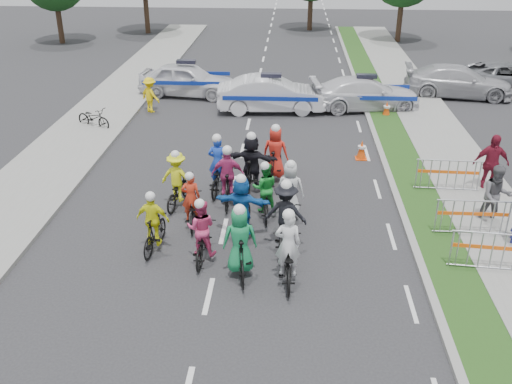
# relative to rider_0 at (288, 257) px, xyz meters

# --- Properties ---
(ground) EXTENTS (90.00, 90.00, 0.00)m
(ground) POSITION_rel_rider_0_xyz_m (-1.79, -0.78, -0.64)
(ground) COLOR #28282B
(ground) RESTS_ON ground
(curb_right) EXTENTS (0.20, 60.00, 0.12)m
(curb_right) POSITION_rel_rider_0_xyz_m (3.31, 4.22, -0.58)
(curb_right) COLOR gray
(curb_right) RESTS_ON ground
(grass_strip) EXTENTS (1.20, 60.00, 0.11)m
(grass_strip) POSITION_rel_rider_0_xyz_m (4.01, 4.22, -0.59)
(grass_strip) COLOR #274716
(grass_strip) RESTS_ON ground
(sidewalk_right) EXTENTS (2.40, 60.00, 0.13)m
(sidewalk_right) POSITION_rel_rider_0_xyz_m (5.81, 4.22, -0.58)
(sidewalk_right) COLOR gray
(sidewalk_right) RESTS_ON ground
(sidewalk_left) EXTENTS (3.00, 60.00, 0.13)m
(sidewalk_left) POSITION_rel_rider_0_xyz_m (-8.29, 4.22, -0.58)
(sidewalk_left) COLOR gray
(sidewalk_left) RESTS_ON ground
(rider_0) EXTENTS (0.75, 1.94, 1.95)m
(rider_0) POSITION_rel_rider_0_xyz_m (0.00, 0.00, 0.00)
(rider_0) COLOR black
(rider_0) RESTS_ON ground
(rider_1) EXTENTS (0.90, 1.93, 1.96)m
(rider_1) POSITION_rel_rider_0_xyz_m (-1.13, 0.14, 0.12)
(rider_1) COLOR black
(rider_1) RESTS_ON ground
(rider_2) EXTENTS (0.74, 1.72, 1.74)m
(rider_2) POSITION_rel_rider_0_xyz_m (-2.16, 0.78, 0.01)
(rider_2) COLOR black
(rider_2) RESTS_ON ground
(rider_3) EXTENTS (0.90, 1.68, 1.72)m
(rider_3) POSITION_rel_rider_0_xyz_m (-3.45, 1.15, 0.02)
(rider_3) COLOR black
(rider_3) RESTS_ON ground
(rider_4) EXTENTS (1.17, 2.01, 1.97)m
(rider_4) POSITION_rel_rider_0_xyz_m (-0.08, 1.53, 0.12)
(rider_4) COLOR black
(rider_4) RESTS_ON ground
(rider_5) EXTENTS (1.57, 1.87, 1.91)m
(rider_5) POSITION_rel_rider_0_xyz_m (-1.25, 1.94, 0.15)
(rider_5) COLOR black
(rider_5) RESTS_ON ground
(rider_6) EXTENTS (0.77, 1.70, 1.67)m
(rider_6) POSITION_rel_rider_0_xyz_m (-2.71, 2.52, -0.09)
(rider_6) COLOR black
(rider_6) RESTS_ON ground
(rider_7) EXTENTS (0.83, 1.82, 1.87)m
(rider_7) POSITION_rel_rider_0_xyz_m (0.02, 3.05, 0.08)
(rider_7) COLOR black
(rider_7) RESTS_ON ground
(rider_8) EXTENTS (0.77, 1.75, 1.73)m
(rider_8) POSITION_rel_rider_0_xyz_m (-0.70, 3.20, 0.00)
(rider_8) COLOR black
(rider_8) RESTS_ON ground
(rider_9) EXTENTS (0.98, 1.84, 1.93)m
(rider_9) POSITION_rel_rider_0_xyz_m (-1.82, 3.86, 0.10)
(rider_9) COLOR black
(rider_9) RESTS_ON ground
(rider_10) EXTENTS (1.09, 1.85, 1.80)m
(rider_10) POSITION_rel_rider_0_xyz_m (-3.32, 3.72, 0.06)
(rider_10) COLOR black
(rider_10) RESTS_ON ground
(rider_11) EXTENTS (1.66, 1.98, 2.01)m
(rider_11) POSITION_rel_rider_0_xyz_m (-1.19, 4.84, 0.19)
(rider_11) COLOR black
(rider_11) RESTS_ON ground
(rider_12) EXTENTS (0.85, 1.97, 1.95)m
(rider_12) POSITION_rel_rider_0_xyz_m (-2.24, 4.77, -0.00)
(rider_12) COLOR black
(rider_12) RESTS_ON ground
(rider_13) EXTENTS (0.91, 1.95, 1.98)m
(rider_13) POSITION_rel_rider_0_xyz_m (-0.48, 5.69, 0.12)
(rider_13) COLOR black
(rider_13) RESTS_ON ground
(police_car_0) EXTENTS (4.81, 2.49, 1.56)m
(police_car_0) POSITION_rel_rider_0_xyz_m (-5.04, 15.27, 0.14)
(police_car_0) COLOR silver
(police_car_0) RESTS_ON ground
(police_car_1) EXTENTS (4.82, 1.99, 1.55)m
(police_car_1) POSITION_rel_rider_0_xyz_m (-0.92, 13.05, 0.13)
(police_car_1) COLOR silver
(police_car_1) RESTS_ON ground
(police_car_2) EXTENTS (5.14, 2.71, 1.42)m
(police_car_2) POSITION_rel_rider_0_xyz_m (3.28, 13.67, 0.07)
(police_car_2) COLOR silver
(police_car_2) RESTS_ON ground
(civilian_sedan) EXTENTS (5.28, 2.67, 1.47)m
(civilian_sedan) POSITION_rel_rider_0_xyz_m (7.93, 15.96, 0.09)
(civilian_sedan) COLOR #B3B3B8
(civilian_sedan) RESTS_ON ground
(civilian_suv) EXTENTS (5.16, 2.52, 1.41)m
(civilian_suv) POSITION_rel_rider_0_xyz_m (10.55, 17.06, 0.06)
(civilian_suv) COLOR slate
(civilian_suv) RESTS_ON ground
(spectator_1) EXTENTS (0.89, 0.71, 1.79)m
(spectator_1) POSITION_rel_rider_0_xyz_m (5.72, 3.10, 0.25)
(spectator_1) COLOR #56555A
(spectator_1) RESTS_ON ground
(spectator_2) EXTENTS (1.14, 0.51, 1.91)m
(spectator_2) POSITION_rel_rider_0_xyz_m (6.22, 5.28, 0.31)
(spectator_2) COLOR maroon
(spectator_2) RESTS_ON ground
(marshal_hiviz) EXTENTS (1.15, 1.04, 1.55)m
(marshal_hiviz) POSITION_rel_rider_0_xyz_m (-6.22, 12.62, 0.13)
(marshal_hiviz) COLOR yellow
(marshal_hiviz) RESTS_ON ground
(barrier_0) EXTENTS (2.04, 0.67, 1.12)m
(barrier_0) POSITION_rel_rider_0_xyz_m (4.91, 0.61, -0.08)
(barrier_0) COLOR #A5A8AD
(barrier_0) RESTS_ON ground
(barrier_1) EXTENTS (2.00, 0.51, 1.12)m
(barrier_1) POSITION_rel_rider_0_xyz_m (4.91, 2.34, -0.08)
(barrier_1) COLOR #A5A8AD
(barrier_1) RESTS_ON ground
(barrier_2) EXTENTS (2.02, 0.57, 1.12)m
(barrier_2) POSITION_rel_rider_0_xyz_m (4.91, 5.09, -0.08)
(barrier_2) COLOR #A5A8AD
(barrier_2) RESTS_ON ground
(cone_0) EXTENTS (0.40, 0.40, 0.70)m
(cone_0) POSITION_rel_rider_0_xyz_m (2.54, 7.74, -0.30)
(cone_0) COLOR #F24C0C
(cone_0) RESTS_ON ground
(cone_1) EXTENTS (0.40, 0.40, 0.70)m
(cone_1) POSITION_rel_rider_0_xyz_m (4.11, 12.59, -0.30)
(cone_1) COLOR #F24C0C
(cone_1) RESTS_ON ground
(parked_bike) EXTENTS (1.74, 1.23, 0.87)m
(parked_bike) POSITION_rel_rider_0_xyz_m (-8.07, 10.35, -0.21)
(parked_bike) COLOR black
(parked_bike) RESTS_ON ground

